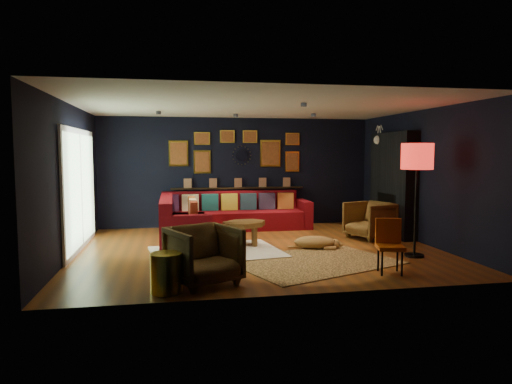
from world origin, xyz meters
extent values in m
plane|color=brown|center=(0.00, 0.00, 0.00)|extent=(6.50, 6.50, 0.00)
plane|color=black|center=(0.00, 2.75, 1.30)|extent=(6.50, 0.00, 6.50)
plane|color=black|center=(0.00, -2.75, 1.30)|extent=(6.50, 0.00, 6.50)
plane|color=black|center=(-3.25, 0.00, 1.30)|extent=(0.00, 5.50, 5.50)
plane|color=black|center=(3.25, 0.00, 1.30)|extent=(0.00, 5.50, 5.50)
plane|color=beige|center=(0.00, 0.00, 2.60)|extent=(6.50, 6.50, 0.00)
cube|color=maroon|center=(-0.20, 2.25, 0.21)|extent=(3.20, 0.95, 0.42)
cube|color=maroon|center=(-0.20, 2.60, 0.63)|extent=(3.20, 0.24, 0.46)
cube|color=maroon|center=(1.50, 2.25, 0.32)|extent=(0.22, 0.95, 0.64)
cube|color=maroon|center=(-1.32, 1.15, 0.21)|extent=(0.95, 2.20, 0.42)
cube|color=maroon|center=(-1.68, 1.15, 0.63)|extent=(0.24, 2.20, 0.46)
cube|color=maroon|center=(-1.32, 0.15, 0.32)|extent=(0.95, 0.22, 0.64)
cube|color=#4A214E|center=(-1.60, 2.40, 0.62)|extent=(0.38, 0.14, 0.38)
cube|color=beige|center=(-1.15, 2.40, 0.62)|extent=(0.38, 0.14, 0.38)
cube|color=#195B64|center=(-0.70, 2.40, 0.62)|extent=(0.38, 0.14, 0.38)
cube|color=gold|center=(-0.25, 2.40, 0.62)|extent=(0.38, 0.14, 0.38)
cube|color=#213C4F|center=(0.20, 2.40, 0.62)|extent=(0.38, 0.14, 0.38)
cube|color=#322A46|center=(0.65, 2.40, 0.62)|extent=(0.38, 0.14, 0.38)
cube|color=#AA5C24|center=(1.10, 2.40, 0.62)|extent=(0.38, 0.14, 0.38)
cube|color=#904C1A|center=(-1.15, 1.85, 0.62)|extent=(0.14, 0.38, 0.38)
cube|color=tan|center=(-1.15, 1.35, 0.62)|extent=(0.14, 0.38, 0.38)
cube|color=maroon|center=(-1.15, 0.85, 0.62)|extent=(0.14, 0.38, 0.38)
cube|color=black|center=(0.00, 2.68, 0.92)|extent=(3.20, 0.12, 0.04)
cube|color=yellow|center=(-1.40, 2.72, 1.75)|extent=(0.45, 0.03, 0.60)
cube|color=#A75626|center=(-1.40, 2.70, 1.75)|extent=(0.38, 0.01, 0.51)
cube|color=yellow|center=(-0.85, 2.72, 1.55)|extent=(0.40, 0.03, 0.55)
cube|color=#A75626|center=(-0.85, 2.70, 1.55)|extent=(0.34, 0.01, 0.47)
cube|color=yellow|center=(-0.85, 2.72, 2.10)|extent=(0.38, 0.03, 0.30)
cube|color=#A75626|center=(-0.85, 2.70, 2.10)|extent=(0.32, 0.01, 0.25)
cube|color=yellow|center=(0.80, 2.72, 1.75)|extent=(0.50, 0.03, 0.65)
cube|color=#A75626|center=(0.80, 2.70, 1.75)|extent=(0.42, 0.01, 0.55)
cube|color=yellow|center=(1.35, 2.72, 1.55)|extent=(0.35, 0.03, 0.50)
cube|color=#A75626|center=(1.35, 2.70, 1.55)|extent=(0.30, 0.01, 0.42)
cube|color=yellow|center=(1.35, 2.72, 2.10)|extent=(0.35, 0.03, 0.30)
cube|color=#A75626|center=(1.35, 2.70, 2.10)|extent=(0.30, 0.01, 0.25)
cube|color=yellow|center=(-0.25, 2.72, 2.15)|extent=(0.35, 0.03, 0.30)
cube|color=#A75626|center=(-0.25, 2.70, 2.15)|extent=(0.30, 0.01, 0.25)
cube|color=yellow|center=(0.30, 2.72, 2.15)|extent=(0.35, 0.03, 0.30)
cube|color=#A75626|center=(0.30, 2.70, 2.15)|extent=(0.30, 0.01, 0.25)
cylinder|color=silver|center=(0.10, 2.72, 1.70)|extent=(0.28, 0.03, 0.28)
cone|color=yellow|center=(0.32, 2.72, 1.70)|extent=(0.03, 0.16, 0.03)
cone|color=yellow|center=(0.30, 2.72, 1.78)|extent=(0.04, 0.16, 0.04)
cone|color=yellow|center=(0.26, 2.72, 1.86)|extent=(0.04, 0.16, 0.04)
cone|color=yellow|center=(0.18, 2.72, 1.90)|extent=(0.04, 0.16, 0.04)
cone|color=yellow|center=(0.10, 2.72, 1.92)|extent=(0.03, 0.16, 0.03)
cone|color=yellow|center=(0.02, 2.72, 1.90)|extent=(0.04, 0.16, 0.04)
cone|color=yellow|center=(-0.06, 2.72, 1.86)|extent=(0.04, 0.16, 0.04)
cone|color=yellow|center=(-0.10, 2.72, 1.78)|extent=(0.04, 0.16, 0.04)
cone|color=yellow|center=(-0.12, 2.72, 1.70)|extent=(0.03, 0.16, 0.03)
cone|color=yellow|center=(-0.10, 2.72, 1.62)|extent=(0.04, 0.16, 0.04)
cone|color=yellow|center=(-0.06, 2.72, 1.54)|extent=(0.04, 0.16, 0.04)
cone|color=yellow|center=(0.02, 2.72, 1.50)|extent=(0.04, 0.16, 0.04)
cone|color=yellow|center=(0.10, 2.72, 1.48)|extent=(0.03, 0.16, 0.03)
cone|color=yellow|center=(0.18, 2.72, 1.50)|extent=(0.04, 0.16, 0.04)
cone|color=yellow|center=(0.26, 2.72, 1.54)|extent=(0.04, 0.16, 0.04)
cone|color=yellow|center=(0.30, 2.72, 1.62)|extent=(0.04, 0.16, 0.04)
cube|color=black|center=(3.10, 0.90, 1.10)|extent=(0.30, 1.60, 2.20)
cube|color=black|center=(3.04, 0.90, 0.45)|extent=(0.20, 0.80, 0.90)
cone|color=white|center=(3.19, 1.40, 2.05)|extent=(0.35, 0.28, 0.28)
sphere|color=white|center=(2.97, 1.40, 2.05)|extent=(0.20, 0.20, 0.20)
cylinder|color=white|center=(2.99, 1.34, 2.22)|extent=(0.02, 0.10, 0.28)
cylinder|color=white|center=(2.99, 1.46, 2.22)|extent=(0.02, 0.10, 0.28)
cube|color=white|center=(-3.22, 0.60, 1.10)|extent=(0.04, 2.80, 2.20)
cube|color=#AED8A5|center=(-3.20, 0.60, 1.10)|extent=(0.01, 2.60, 2.00)
cube|color=white|center=(-3.19, 0.60, 1.10)|extent=(0.02, 0.06, 2.00)
cylinder|color=black|center=(-1.80, 1.20, 2.56)|extent=(0.10, 0.10, 0.06)
cylinder|color=black|center=(-0.20, 1.60, 2.56)|extent=(0.10, 0.10, 0.06)
cylinder|color=black|center=(1.40, 1.20, 2.56)|extent=(0.10, 0.10, 0.06)
cylinder|color=black|center=(0.60, -0.80, 2.56)|extent=(0.10, 0.10, 0.06)
cube|color=white|center=(-0.80, -0.20, 0.02)|extent=(2.43, 1.93, 0.03)
cube|color=tan|center=(0.69, -1.15, 0.01)|extent=(2.99, 2.58, 0.01)
cylinder|color=brown|center=(-0.40, 0.10, 0.21)|extent=(0.11, 0.11, 0.36)
cylinder|color=brown|center=(-0.06, 0.10, 0.21)|extent=(0.11, 0.11, 0.36)
cylinder|color=brown|center=(-0.23, 0.49, 0.21)|extent=(0.11, 0.11, 0.36)
cylinder|color=maroon|center=(-1.30, 0.20, 0.18)|extent=(0.47, 0.47, 0.31)
imported|color=#A77731|center=(-1.15, -2.05, 0.43)|extent=(1.09, 1.06, 0.86)
imported|color=#A77731|center=(2.45, 0.60, 0.42)|extent=(0.99, 1.02, 0.83)
cylinder|color=yellow|center=(-1.65, -2.35, 0.25)|extent=(0.40, 0.40, 0.51)
cylinder|color=black|center=(1.40, -2.13, 0.20)|extent=(0.03, 0.03, 0.39)
cylinder|color=black|center=(1.67, -2.20, 0.20)|extent=(0.03, 0.03, 0.39)
cylinder|color=black|center=(1.47, -1.86, 0.20)|extent=(0.03, 0.03, 0.39)
cylinder|color=black|center=(1.74, -1.93, 0.20)|extent=(0.03, 0.03, 0.39)
cube|color=orange|center=(1.57, -2.03, 0.39)|extent=(0.46, 0.46, 0.06)
cube|color=orange|center=(1.61, -1.88, 0.61)|extent=(0.38, 0.14, 0.37)
cylinder|color=black|center=(2.50, -1.08, 0.02)|extent=(0.32, 0.32, 0.04)
cylinder|color=black|center=(2.50, -1.08, 0.82)|extent=(0.04, 0.04, 1.55)
cylinder|color=red|center=(2.50, -1.08, 1.71)|extent=(0.53, 0.53, 0.44)
camera|label=1|loc=(-1.55, -8.14, 1.78)|focal=32.00mm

